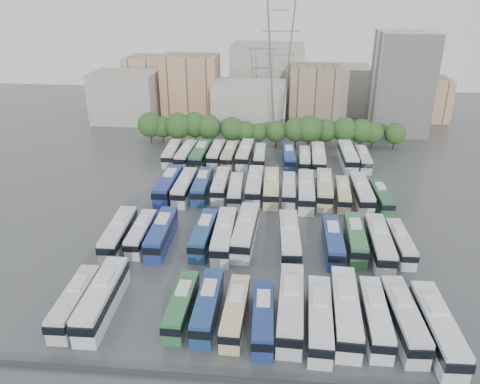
# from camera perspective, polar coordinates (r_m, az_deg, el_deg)

# --- Properties ---
(ground) EXTENTS (220.00, 220.00, 0.00)m
(ground) POSITION_cam_1_polar(r_m,az_deg,el_deg) (78.39, 2.34, -4.40)
(ground) COLOR #424447
(ground) RESTS_ON ground
(parapet) EXTENTS (56.00, 0.50, 0.50)m
(parapet) POSITION_cam_1_polar(r_m,az_deg,el_deg) (51.85, 0.21, -21.98)
(parapet) COLOR #2D2D30
(parapet) RESTS_ON ground
(tree_line) EXTENTS (65.77, 8.09, 8.37)m
(tree_line) POSITION_cam_1_polar(r_m,az_deg,el_deg) (115.64, 2.75, 7.72)
(tree_line) COLOR black
(tree_line) RESTS_ON ground
(city_buildings) EXTENTS (102.00, 35.00, 20.00)m
(city_buildings) POSITION_cam_1_polar(r_m,az_deg,el_deg) (144.00, 0.95, 12.47)
(city_buildings) COLOR #9E998E
(city_buildings) RESTS_ON ground
(apartment_tower) EXTENTS (14.00, 14.00, 26.00)m
(apartment_tower) POSITION_cam_1_polar(r_m,az_deg,el_deg) (132.65, 19.08, 12.39)
(apartment_tower) COLOR silver
(apartment_tower) RESTS_ON ground
(electricity_pylon) EXTENTS (9.00, 6.91, 33.83)m
(electricity_pylon) POSITION_cam_1_polar(r_m,az_deg,el_deg) (120.13, 4.83, 15.21)
(electricity_pylon) COLOR slate
(electricity_pylon) RESTS_ON ground
(bus_r0_s0) EXTENTS (2.86, 11.94, 3.73)m
(bus_r0_s0) POSITION_cam_1_polar(r_m,az_deg,el_deg) (62.31, -19.46, -12.45)
(bus_r0_s0) COLOR silver
(bus_r0_s0) RESTS_ON ground
(bus_r0_s1) EXTENTS (3.27, 13.70, 4.28)m
(bus_r0_s1) POSITION_cam_1_polar(r_m,az_deg,el_deg) (61.43, -16.45, -12.26)
(bus_r0_s1) COLOR silver
(bus_r0_s1) RESTS_ON ground
(bus_r0_s4) EXTENTS (2.61, 10.99, 3.43)m
(bus_r0_s4) POSITION_cam_1_polar(r_m,az_deg,el_deg) (59.04, -7.13, -13.50)
(bus_r0_s4) COLOR #2E6B3D
(bus_r0_s4) RESTS_ON ground
(bus_r0_s5) EXTENTS (2.60, 11.69, 3.66)m
(bus_r0_s5) POSITION_cam_1_polar(r_m,az_deg,el_deg) (58.48, -3.96, -13.63)
(bus_r0_s5) COLOR navy
(bus_r0_s5) RESTS_ON ground
(bus_r0_s6) EXTENTS (2.81, 11.37, 3.55)m
(bus_r0_s6) POSITION_cam_1_polar(r_m,az_deg,el_deg) (57.62, -0.56, -14.30)
(bus_r0_s6) COLOR beige
(bus_r0_s6) RESTS_ON ground
(bus_r0_s7) EXTENTS (2.82, 11.43, 3.56)m
(bus_r0_s7) POSITION_cam_1_polar(r_m,az_deg,el_deg) (56.88, 2.83, -14.93)
(bus_r0_s7) COLOR navy
(bus_r0_s7) RESTS_ON ground
(bus_r0_s8) EXTENTS (3.43, 13.77, 4.29)m
(bus_r0_s8) POSITION_cam_1_polar(r_m,az_deg,el_deg) (57.97, 6.20, -13.74)
(bus_r0_s8) COLOR silver
(bus_r0_s8) RESTS_ON ground
(bus_r0_s9) EXTENTS (3.24, 12.78, 3.98)m
(bus_r0_s9) POSITION_cam_1_polar(r_m,az_deg,el_deg) (57.07, 9.66, -14.89)
(bus_r0_s9) COLOR silver
(bus_r0_s9) RESTS_ON ground
(bus_r0_s10) EXTENTS (3.53, 13.80, 4.30)m
(bus_r0_s10) POSITION_cam_1_polar(r_m,az_deg,el_deg) (58.51, 12.72, -13.87)
(bus_r0_s10) COLOR silver
(bus_r0_s10) RESTS_ON ground
(bus_r0_s11) EXTENTS (2.88, 12.18, 3.81)m
(bus_r0_s11) POSITION_cam_1_polar(r_m,az_deg,el_deg) (58.86, 16.13, -14.34)
(bus_r0_s11) COLOR silver
(bus_r0_s11) RESTS_ON ground
(bus_r0_s12) EXTENTS (3.43, 12.85, 3.99)m
(bus_r0_s12) POSITION_cam_1_polar(r_m,az_deg,el_deg) (59.44, 19.32, -14.29)
(bus_r0_s12) COLOR silver
(bus_r0_s12) RESTS_ON ground
(bus_r0_s13) EXTENTS (3.34, 13.49, 4.21)m
(bus_r0_s13) POSITION_cam_1_polar(r_m,az_deg,el_deg) (59.24, 22.91, -14.97)
(bus_r0_s13) COLOR silver
(bus_r0_s13) RESTS_ON ground
(bus_r1_s0) EXTENTS (3.29, 12.88, 4.01)m
(bus_r1_s0) POSITION_cam_1_polar(r_m,az_deg,el_deg) (75.24, -14.56, -4.86)
(bus_r1_s0) COLOR silver
(bus_r1_s0) RESTS_ON ground
(bus_r1_s1) EXTENTS (2.58, 11.25, 3.52)m
(bus_r1_s1) POSITION_cam_1_polar(r_m,az_deg,el_deg) (74.99, -11.94, -4.89)
(bus_r1_s1) COLOR silver
(bus_r1_s1) RESTS_ON ground
(bus_r1_s2) EXTENTS (2.89, 12.60, 3.94)m
(bus_r1_s2) POSITION_cam_1_polar(r_m,az_deg,el_deg) (73.90, -9.55, -4.96)
(bus_r1_s2) COLOR navy
(bus_r1_s2) RESTS_ON ground
(bus_r1_s4) EXTENTS (3.07, 12.03, 3.75)m
(bus_r1_s4) POSITION_cam_1_polar(r_m,az_deg,el_deg) (73.10, -4.42, -5.10)
(bus_r1_s4) COLOR navy
(bus_r1_s4) RESTS_ON ground
(bus_r1_s5) EXTENTS (3.01, 13.18, 4.13)m
(bus_r1_s5) POSITION_cam_1_polar(r_m,az_deg,el_deg) (72.22, -1.95, -5.26)
(bus_r1_s5) COLOR silver
(bus_r1_s5) RESTS_ON ground
(bus_r1_s6) EXTENTS (3.62, 13.75, 4.27)m
(bus_r1_s6) POSITION_cam_1_polar(r_m,az_deg,el_deg) (73.18, 0.70, -4.75)
(bus_r1_s6) COLOR silver
(bus_r1_s6) RESTS_ON ground
(bus_r1_s8) EXTENTS (3.44, 13.36, 4.16)m
(bus_r1_s8) POSITION_cam_1_polar(r_m,az_deg,el_deg) (71.60, 6.04, -5.67)
(bus_r1_s8) COLOR silver
(bus_r1_s8) RESTS_ON ground
(bus_r1_s10) EXTENTS (2.63, 11.88, 3.73)m
(bus_r1_s10) POSITION_cam_1_polar(r_m,az_deg,el_deg) (72.42, 11.27, -5.86)
(bus_r1_s10) COLOR navy
(bus_r1_s10) RESTS_ON ground
(bus_r1_s11) EXTENTS (2.97, 12.11, 3.78)m
(bus_r1_s11) POSITION_cam_1_polar(r_m,az_deg,el_deg) (73.90, 13.86, -5.45)
(bus_r1_s11) COLOR #317342
(bus_r1_s11) RESTS_ON ground
(bus_r1_s12) EXTENTS (3.09, 13.26, 4.14)m
(bus_r1_s12) POSITION_cam_1_polar(r_m,az_deg,el_deg) (73.16, 16.63, -5.95)
(bus_r1_s12) COLOR silver
(bus_r1_s12) RESTS_ON ground
(bus_r1_s13) EXTENTS (2.73, 11.01, 3.43)m
(bus_r1_s13) POSITION_cam_1_polar(r_m,az_deg,el_deg) (74.91, 18.95, -5.85)
(bus_r1_s13) COLOR silver
(bus_r1_s13) RESTS_ON ground
(bus_r2_s1) EXTENTS (3.17, 13.41, 4.19)m
(bus_r2_s1) POSITION_cam_1_polar(r_m,az_deg,el_deg) (90.45, -8.71, 0.88)
(bus_r2_s1) COLOR navy
(bus_r2_s1) RESTS_ON ground
(bus_r2_s2) EXTENTS (2.91, 12.49, 3.90)m
(bus_r2_s2) POSITION_cam_1_polar(r_m,az_deg,el_deg) (89.62, -6.76, 0.67)
(bus_r2_s2) COLOR silver
(bus_r2_s2) RESTS_ON ground
(bus_r2_s3) EXTENTS (2.82, 12.32, 3.86)m
(bus_r2_s3) POSITION_cam_1_polar(r_m,az_deg,el_deg) (89.78, -4.64, 0.80)
(bus_r2_s3) COLOR navy
(bus_r2_s3) RESTS_ON ground
(bus_r2_s4) EXTENTS (2.71, 11.94, 3.74)m
(bus_r2_s4) POSITION_cam_1_polar(r_m,az_deg,el_deg) (90.11, -2.37, 0.91)
(bus_r2_s4) COLOR silver
(bus_r2_s4) RESTS_ON ground
(bus_r2_s5) EXTENTS (2.91, 11.41, 3.55)m
(bus_r2_s5) POSITION_cam_1_polar(r_m,az_deg,el_deg) (87.82, -0.53, 0.21)
(bus_r2_s5) COLOR silver
(bus_r2_s5) RESTS_ON ground
(bus_r2_s6) EXTENTS (2.90, 13.00, 4.08)m
(bus_r2_s6) POSITION_cam_1_polar(r_m,az_deg,el_deg) (89.49, 1.78, 0.86)
(bus_r2_s6) COLOR silver
(bus_r2_s6) RESTS_ON ground
(bus_r2_s7) EXTENTS (3.08, 13.09, 4.09)m
(bus_r2_s7) POSITION_cam_1_polar(r_m,az_deg,el_deg) (88.71, 3.83, 0.60)
(bus_r2_s7) COLOR beige
(bus_r2_s7) RESTS_ON ground
(bus_r2_s8) EXTENTS (2.59, 11.34, 3.55)m
(bus_r2_s8) POSITION_cam_1_polar(r_m,az_deg,el_deg) (88.73, 5.96, 0.34)
(bus_r2_s8) COLOR silver
(bus_r2_s8) RESTS_ON ground
(bus_r2_s9) EXTENTS (3.17, 13.43, 4.20)m
(bus_r2_s9) POSITION_cam_1_polar(r_m,az_deg,el_deg) (87.70, 8.04, 0.15)
(bus_r2_s9) COLOR silver
(bus_r2_s9) RESTS_ON ground
(bus_r2_s10) EXTENTS (3.50, 13.29, 4.13)m
(bus_r2_s10) POSITION_cam_1_polar(r_m,az_deg,el_deg) (89.26, 10.23, 0.42)
(bus_r2_s10) COLOR beige
(bus_r2_s10) RESTS_ON ground
(bus_r2_s11) EXTENTS (2.98, 11.24, 3.49)m
(bus_r2_s11) POSITION_cam_1_polar(r_m,az_deg,el_deg) (88.58, 12.43, -0.20)
(bus_r2_s11) COLOR beige
(bus_r2_s11) RESTS_ON ground
(bus_r2_s12) EXTENTS (3.11, 12.92, 4.04)m
(bus_r2_s12) POSITION_cam_1_polar(r_m,az_deg,el_deg) (89.25, 14.58, -0.04)
(bus_r2_s12) COLOR silver
(bus_r2_s12) RESTS_ON ground
(bus_r2_s13) EXTENTS (2.94, 11.14, 3.46)m
(bus_r2_s13) POSITION_cam_1_polar(r_m,az_deg,el_deg) (89.09, 16.80, -0.56)
(bus_r2_s13) COLOR #2A633E
(bus_r2_s13) RESTS_ON ground
(bus_r3_s0) EXTENTS (2.95, 11.89, 3.71)m
(bus_r3_s0) POSITION_cam_1_polar(r_m,az_deg,el_deg) (107.97, -8.30, 4.73)
(bus_r3_s0) COLOR silver
(bus_r3_s0) RESTS_ON ground
(bus_r3_s1) EXTENTS (3.14, 12.45, 3.88)m
(bus_r3_s1) POSITION_cam_1_polar(r_m,az_deg,el_deg) (106.50, -6.58, 4.60)
(bus_r3_s1) COLOR silver
(bus_r3_s1) RESTS_ON ground
(bus_r3_s2) EXTENTS (3.25, 13.32, 4.16)m
(bus_r3_s2) POSITION_cam_1_polar(r_m,az_deg,el_deg) (105.51, -4.83, 4.56)
(bus_r3_s2) COLOR #2C683D
(bus_r3_s2) RESTS_ON ground
(bus_r3_s3) EXTENTS (2.89, 12.04, 3.76)m
(bus_r3_s3) POSITION_cam_1_polar(r_m,az_deg,el_deg) (106.59, -2.93, 4.71)
(bus_r3_s3) COLOR silver
(bus_r3_s3) RESTS_ON ground
(bus_r3_s4) EXTENTS (3.00, 12.00, 3.74)m
(bus_r3_s4) POSITION_cam_1_polar(r_m,az_deg,el_deg) (105.69, -1.28, 4.56)
(bus_r3_s4) COLOR #C3B786
(bus_r3_s4) RESTS_ON ground
(bus_r3_s5) EXTENTS (3.36, 12.91, 4.02)m
(bus_r3_s5) POSITION_cam_1_polar(r_m,az_deg,el_deg) (105.91, 0.62, 4.69)
(bus_r3_s5) COLOR silver
(bus_r3_s5) RESTS_ON ground
(bus_r3_s6) EXTENTS (2.44, 11.01, 3.45)m
(bus_r3_s6) POSITION_cam_1_polar(r_m,az_deg,el_deg) (105.31, 2.44, 4.39)
(bus_r3_s6) COLOR silver
(bus_r3_s6) RESTS_ON ground
(bus_r3_s8) EXTENTS (3.12, 11.83, 3.68)m
(bus_r3_s8) POSITION_cam_1_polar(r_m,az_deg,el_deg) (105.04, 5.99, 4.28)
(bus_r3_s8) COLOR navy
(bus_r3_s8) RESTS_ON ground
(bus_r3_s9) EXTENTS (2.58, 10.94, 3.42)m
(bus_r3_s9) POSITION_cam_1_polar(r_m,az_deg,el_deg) (104.47, 7.87, 3.99)
(bus_r3_s9) COLOR silver
(bus_r3_s9) RESTS_ON ground
(bus_r3_s10) EXTENTS (3.29, 13.33, 4.16)m
(bus_r3_s10) POSITION_cam_1_polar(r_m,az_deg,el_deg) (104.39, 9.51, 4.08)
(bus_r3_s10) COLOR silver
(bus_r3_s10) RESTS_ON ground
(bus_r3_s12) EXTENTS (3.29, 13.62, 4.25)m
(bus_r3_s12) POSITION_cam_1_polar(r_m,az_deg,el_deg) (106.81, 13.00, 4.28)
(bus_r3_s12) COLOR silver
(bus_r3_s12) RESTS_ON ground
(bus_r3_s13) EXTENTS (2.51, 11.25, 3.52)m
(bus_r3_s13) POSITION_cam_1_polar(r_m,az_deg,el_deg) (107.09, 14.77, 3.94)
(bus_r3_s13) COLOR silver
(bus_r3_s13) RESTS_ON ground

